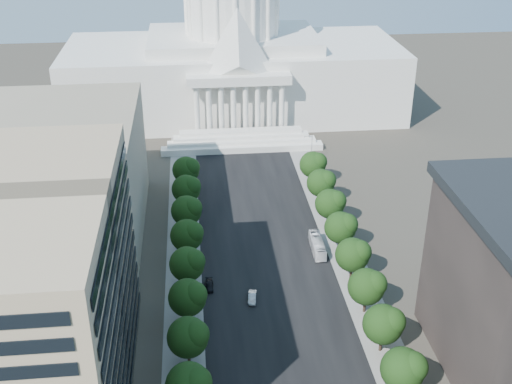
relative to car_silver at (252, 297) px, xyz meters
name	(u,v)px	position (x,y,z in m)	size (l,w,h in m)	color
road_asphalt	(261,241)	(4.58, 23.93, -0.76)	(30.00, 260.00, 0.01)	black
sidewalk_left	(184,245)	(-14.42, 23.93, -0.76)	(8.00, 260.00, 0.02)	gray
sidewalk_right	(337,237)	(23.58, 23.93, -0.76)	(8.00, 260.00, 0.02)	gray
capitol	(233,58)	(4.58, 118.82, 19.25)	(120.00, 56.00, 73.00)	white
office_block_left_far	(60,177)	(-43.42, 33.93, 14.24)	(38.00, 52.00, 30.00)	gray
tree_l_c	(190,384)	(-13.08, -30.26, 5.69)	(7.79, 7.60, 9.97)	#33261C
tree_l_d	(190,336)	(-13.08, -18.26, 5.69)	(7.79, 7.60, 9.97)	#33261C
tree_l_e	(189,297)	(-13.08, -6.26, 5.69)	(7.79, 7.60, 9.97)	#33261C
tree_l_f	(188,263)	(-13.08, 5.74, 5.69)	(7.79, 7.60, 9.97)	#33261C
tree_l_g	(188,235)	(-13.08, 17.74, 5.69)	(7.79, 7.60, 9.97)	#33261C
tree_l_h	(188,210)	(-13.08, 29.74, 5.69)	(7.79, 7.60, 9.97)	#33261C
tree_l_i	(187,188)	(-13.08, 41.74, 5.69)	(7.79, 7.60, 9.97)	#33261C
tree_l_j	(187,169)	(-13.08, 53.74, 5.69)	(7.79, 7.60, 9.97)	#33261C
tree_r_c	(405,369)	(22.92, -30.26, 5.69)	(7.79, 7.60, 9.97)	#33261C
tree_r_d	(385,324)	(22.92, -18.26, 5.69)	(7.79, 7.60, 9.97)	#33261C
tree_r_e	(368,286)	(22.92, -6.26, 5.69)	(7.79, 7.60, 9.97)	#33261C
tree_r_f	(354,254)	(22.92, 5.74, 5.69)	(7.79, 7.60, 9.97)	#33261C
tree_r_g	(342,227)	(22.92, 17.74, 5.69)	(7.79, 7.60, 9.97)	#33261C
tree_r_h	(331,203)	(22.92, 29.74, 5.69)	(7.79, 7.60, 9.97)	#33261C
tree_r_i	(322,182)	(22.92, 41.74, 5.69)	(7.79, 7.60, 9.97)	#33261C
tree_r_j	(314,164)	(22.92, 53.74, 5.69)	(7.79, 7.60, 9.97)	#33261C
streetlight_b	(415,374)	(24.48, -31.07, 5.06)	(2.61, 0.44, 9.00)	gray
streetlight_c	(375,287)	(24.48, -6.07, 5.06)	(2.61, 0.44, 9.00)	gray
streetlight_d	(347,226)	(24.48, 18.93, 5.06)	(2.61, 0.44, 9.00)	gray
streetlight_e	(326,181)	(24.48, 43.93, 5.06)	(2.61, 0.44, 9.00)	gray
streetlight_f	(310,145)	(24.48, 68.93, 5.06)	(2.61, 0.44, 9.00)	gray
car_silver	(252,297)	(0.00, 0.00, 0.00)	(1.61, 4.63, 1.52)	#B6B9BF
car_dark_b	(209,286)	(-8.92, 5.32, -0.09)	(1.89, 4.64, 1.35)	black
city_bus	(317,245)	(17.31, 18.02, 0.80)	(2.62, 11.19, 3.12)	white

